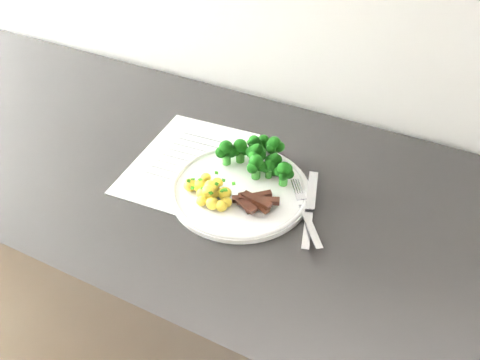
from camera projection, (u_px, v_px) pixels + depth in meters
name	position (u px, v px, depth m)	size (l,w,h in m)	color
counter	(251.00, 333.00, 1.22)	(2.48, 0.62, 0.93)	black
recipe_paper	(188.00, 162.00, 0.99)	(0.22, 0.30, 0.00)	white
plate	(240.00, 189.00, 0.92)	(0.26, 0.26, 0.01)	white
broccoli	(259.00, 156.00, 0.94)	(0.16, 0.11, 0.06)	#24671C
potatoes	(210.00, 192.00, 0.89)	(0.10, 0.08, 0.04)	#E8CB4C
beef_strips	(255.00, 201.00, 0.88)	(0.09, 0.08, 0.02)	black
fork	(307.00, 215.00, 0.85)	(0.11, 0.15, 0.02)	silver
knife	(309.00, 218.00, 0.86)	(0.07, 0.19, 0.02)	silver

